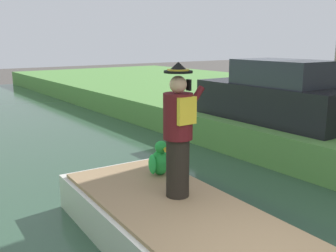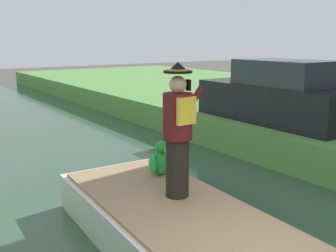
{
  "view_description": "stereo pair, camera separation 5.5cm",
  "coord_description": "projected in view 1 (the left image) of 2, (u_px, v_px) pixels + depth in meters",
  "views": [
    {
      "loc": [
        -2.88,
        -2.07,
        2.83
      ],
      "look_at": [
        0.35,
        2.44,
        1.61
      ],
      "focal_mm": 41.75,
      "sensor_mm": 36.0,
      "label": 1
    },
    {
      "loc": [
        -2.84,
        -2.1,
        2.83
      ],
      "look_at": [
        0.35,
        2.44,
        1.61
      ],
      "focal_mm": 41.75,
      "sensor_mm": 36.0,
      "label": 2
    }
  ],
  "objects": [
    {
      "name": "parked_car_dark",
      "position": [
        276.0,
        95.0,
        9.63
      ],
      "size": [
        1.74,
        4.02,
        1.5
      ],
      "color": "black",
      "rests_on": "grass_bank_far"
    },
    {
      "name": "boat",
      "position": [
        175.0,
        226.0,
        5.23
      ],
      "size": [
        2.03,
        4.29,
        0.61
      ],
      "color": "silver",
      "rests_on": "canal_water"
    },
    {
      "name": "person_pirate",
      "position": [
        178.0,
        131.0,
        5.25
      ],
      "size": [
        0.61,
        0.42,
        1.85
      ],
      "rotation": [
        0.0,
        0.0,
        0.15
      ],
      "color": "black",
      "rests_on": "boat"
    },
    {
      "name": "parrot_plush",
      "position": [
        160.0,
        160.0,
        6.25
      ],
      "size": [
        0.36,
        0.35,
        0.57
      ],
      "color": "green",
      "rests_on": "boat"
    }
  ]
}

